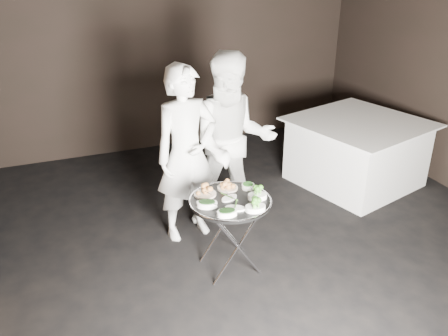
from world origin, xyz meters
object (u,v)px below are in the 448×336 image
object	(u,v)px
waiter_left	(187,155)
dining_table	(356,152)
serving_tray	(230,201)
waiter_right	(233,142)
tray_stand	(230,232)

from	to	relation	value
waiter_left	dining_table	bearing A→B (deg)	0.78
serving_tray	waiter_left	bearing A→B (deg)	103.38
dining_table	serving_tray	bearing A→B (deg)	-152.99
waiter_right	tray_stand	bearing A→B (deg)	-99.53
waiter_left	waiter_right	bearing A→B (deg)	-1.77
waiter_left	dining_table	size ratio (longest dim) A/B	1.25
serving_tray	waiter_left	size ratio (longest dim) A/B	0.41
tray_stand	waiter_left	xyz separation A→B (m)	(-0.17, 0.71, 0.49)
dining_table	tray_stand	bearing A→B (deg)	-152.99
waiter_right	dining_table	size ratio (longest dim) A/B	1.29
serving_tray	waiter_right	bearing A→B (deg)	66.30
serving_tray	dining_table	xyz separation A→B (m)	(2.12, 1.08, -0.29)
dining_table	waiter_right	bearing A→B (deg)	-170.02
tray_stand	waiter_right	size ratio (longest dim) A/B	0.38
serving_tray	dining_table	size ratio (longest dim) A/B	0.51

